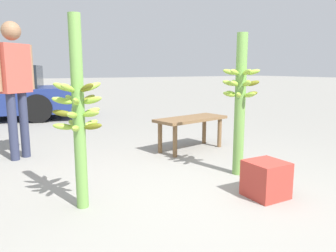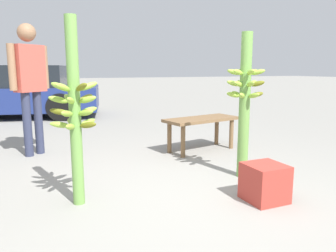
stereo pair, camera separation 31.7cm
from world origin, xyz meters
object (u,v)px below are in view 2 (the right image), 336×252
banana_stalk_center (245,101)px  produce_crate (265,183)px  market_bench (201,123)px  parked_car (10,92)px  banana_stalk_left (75,111)px  vendor_person (30,77)px

banana_stalk_center → produce_crate: bearing=-109.2°
banana_stalk_center → market_bench: banana_stalk_center is taller
market_bench → parked_car: bearing=107.6°
banana_stalk_center → parked_car: size_ratio=0.34×
banana_stalk_left → vendor_person: vendor_person is taller
banana_stalk_center → vendor_person: (-2.02, 1.85, 0.23)m
banana_stalk_left → parked_car: (-0.71, 5.87, -0.21)m
banana_stalk_center → parked_car: (-2.43, 5.82, -0.22)m
market_bench → produce_crate: (-0.37, -1.80, -0.22)m
banana_stalk_center → market_bench: (0.15, 1.17, -0.43)m
banana_stalk_center → vendor_person: bearing=137.5°
vendor_person → market_bench: vendor_person is taller
banana_stalk_left → produce_crate: 1.73m
banana_stalk_center → market_bench: 1.25m
parked_car → market_bench: bearing=-137.8°
parked_car → banana_stalk_center: bearing=-144.1°
parked_car → produce_crate: size_ratio=13.53×
vendor_person → parked_car: 4.02m
banana_stalk_left → market_bench: bearing=33.1°
banana_stalk_left → vendor_person: 1.93m
produce_crate → banana_stalk_center: bearing=70.8°
vendor_person → parked_car: size_ratio=0.39×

